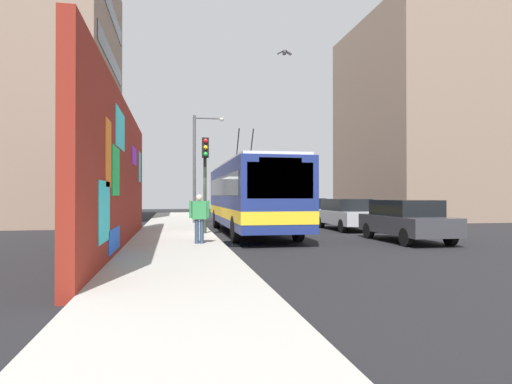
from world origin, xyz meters
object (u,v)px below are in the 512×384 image
Objects in this scene: parked_car_navy at (309,210)px; parked_car_dark_gray at (406,220)px; pedestrian_at_curb at (199,215)px; street_lamp at (198,161)px; city_bus at (250,194)px; traffic_light at (205,169)px; parked_car_silver at (346,213)px.

parked_car_dark_gray is at bearing -180.00° from parked_car_navy.
street_lamp reaches higher than pedestrian_at_curb.
parked_car_navy is 0.67× the size of street_lamp.
street_lamp reaches higher than parked_car_dark_gray.
city_bus is 9.24m from parked_car_navy.
city_bus is at bearing -59.43° from traffic_light.
city_bus reaches higher than parked_car_dark_gray.
parked_car_silver is 6.32m from parked_car_navy.
parked_car_navy is at bearing -31.63° from pedestrian_at_curb.
street_lamp reaches higher than parked_car_silver.
parked_car_silver is 1.14× the size of traffic_light.
parked_car_silver is at bearing -76.39° from city_bus.
street_lamp is (-1.24, 7.23, 3.00)m from parked_car_navy.
parked_car_silver is at bearing -50.82° from pedestrian_at_curb.
street_lamp is at bearing 33.60° from parked_car_dark_gray.
parked_car_dark_gray is 0.69× the size of street_lamp.
traffic_light reaches higher than parked_car_navy.
parked_car_silver is 8.04m from traffic_light.
city_bus is at bearing 48.80° from parked_car_dark_gray.
parked_car_dark_gray and parked_car_silver have the same top height.
parked_car_silver is 0.73× the size of street_lamp.
parked_car_navy is at bearing -39.71° from traffic_light.
parked_car_silver is 1.08× the size of parked_car_navy.
pedestrian_at_curb is at bearing 148.37° from parked_car_navy.
parked_car_dark_gray is 8.31m from traffic_light.
parked_car_navy is 11.68m from traffic_light.
street_lamp is (5.08, 7.23, 3.00)m from parked_car_silver.
city_bus is at bearing -27.11° from pedestrian_at_curb.
traffic_light is at bearing 179.13° from street_lamp.
street_lamp is (11.45, -0.58, 2.73)m from pedestrian_at_curb.
city_bus is 2.72m from traffic_light.
street_lamp reaches higher than traffic_light.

